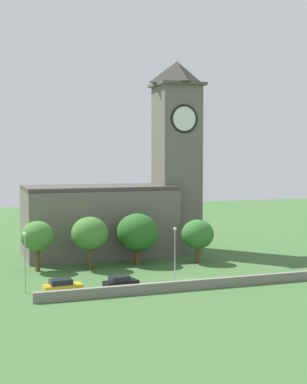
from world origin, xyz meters
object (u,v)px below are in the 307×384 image
Objects in this scene: car_black at (121,282)px; tree_churchyard at (137,232)px; tree_by_tower at (37,236)px; streetlamp_west_end at (25,253)px; tree_riverside_west at (198,234)px; tree_riverside_east at (90,234)px; streetlamp_west_mid at (175,245)px; car_yellow at (62,286)px; church at (124,200)px.

car_black is 16.99m from tree_churchyard.
streetlamp_west_end is at bearing -104.72° from tree_by_tower.
tree_churchyard is 1.07× the size of tree_by_tower.
tree_churchyard is (7.03, 14.92, 4.06)m from car_black.
tree_riverside_east is (-16.98, 0.83, 0.80)m from tree_riverside_west.
streetlamp_west_mid is 1.06× the size of tree_riverside_west.
tree_riverside_east is (-0.73, 13.74, 4.40)m from car_black.
tree_by_tower is (-24.49, 1.73, 0.65)m from tree_riverside_west.
streetlamp_west_end is 1.05× the size of streetlamp_west_mid.
tree_riverside_west is 0.92× the size of tree_by_tower.
car_black is at bearing -0.57° from car_yellow.
church is 4.19× the size of tree_churchyard.
church is 14.54m from tree_riverside_east.
car_black is 0.64× the size of streetlamp_west_mid.
church is at bearing 49.74° from streetlamp_west_end.
car_yellow is at bearing -115.94° from tree_riverside_east.
tree_by_tower is at bearing 93.41° from car_yellow.
tree_churchyard is 15.28m from tree_by_tower.
tree_churchyard reaches higher than streetlamp_west_end.
church reaches higher than car_yellow.
streetlamp_west_mid is 12.36m from tree_churchyard.
tree_riverside_east is at bearing -6.85° from tree_by_tower.
tree_riverside_west is at bearing 21.37° from streetlamp_west_end.
car_yellow is 0.62× the size of tree_churchyard.
tree_churchyard is 7.85m from tree_riverside_east.
church is at bearing 52.60° from tree_riverside_east.
tree_by_tower is (-16.01, -10.21, -4.11)m from church.
tree_riverside_east is (10.83, 11.71, 0.28)m from streetlamp_west_end.
streetlamp_west_end is (-4.18, 1.95, 4.06)m from car_yellow.
church reaches higher than tree_riverside_east.
tree_by_tower is 7.57m from tree_riverside_east.
tree_riverside_east is (-7.76, -1.18, 0.34)m from tree_churchyard.
tree_churchyard is (-0.74, -9.93, -4.30)m from church.
tree_churchyard is at bearing 45.87° from car_yellow.
church reaches higher than tree_by_tower.
church is at bearing 85.74° from tree_churchyard.
tree_riverside_west is (8.48, -11.94, -4.76)m from church.
car_black is 9.62m from streetlamp_west_mid.
tree_riverside_west is (16.25, 12.91, 3.60)m from car_black.
tree_churchyard is at bearing -94.26° from church.
church is at bearing 72.64° from car_black.
church is at bearing 58.57° from car_yellow.
streetlamp_west_end is 1.11× the size of tree_riverside_west.
tree_riverside_west is (7.87, 10.28, -0.32)m from streetlamp_west_mid.
streetlamp_west_end is 22.62m from tree_churchyard.
streetlamp_west_end is 19.94m from streetlamp_west_mid.
car_yellow is 1.06× the size of car_black.
church is 19.43m from tree_by_tower.
streetlamp_west_mid is (8.38, 2.63, 3.92)m from car_black.
tree_riverside_east reaches higher than tree_riverside_west.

